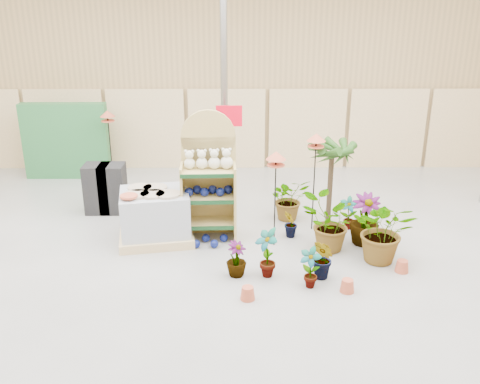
% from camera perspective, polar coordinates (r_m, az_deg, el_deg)
% --- Properties ---
extents(room, '(15.20, 12.10, 4.70)m').
position_cam_1_polar(room, '(8.25, -2.07, 6.44)').
color(room, gray).
rests_on(room, ground).
extents(display_shelf, '(0.99, 0.65, 2.32)m').
position_cam_1_polar(display_shelf, '(9.57, -3.35, 1.24)').
color(display_shelf, tan).
rests_on(display_shelf, ground).
extents(teddy_bears, '(0.86, 0.23, 0.37)m').
position_cam_1_polar(teddy_bears, '(9.34, -3.25, 3.37)').
color(teddy_bears, silver).
rests_on(teddy_bears, display_shelf).
extents(gazing_balls_shelf, '(0.85, 0.29, 0.16)m').
position_cam_1_polar(gazing_balls_shelf, '(9.50, -3.37, 0.13)').
color(gazing_balls_shelf, '#0C1659').
rests_on(gazing_balls_shelf, display_shelf).
extents(gazing_balls_floor, '(0.63, 0.39, 0.15)m').
position_cam_1_polar(gazing_balls_floor, '(9.55, -3.22, -5.23)').
color(gazing_balls_floor, '#0C1659').
rests_on(gazing_balls_floor, ground).
extents(pallet_stack, '(1.46, 1.29, 0.96)m').
position_cam_1_polar(pallet_stack, '(9.69, -9.03, -2.54)').
color(pallet_stack, '#D2B480').
rests_on(pallet_stack, ground).
extents(charcoal_planters, '(0.80, 0.50, 1.00)m').
position_cam_1_polar(charcoal_planters, '(11.11, -14.15, 0.37)').
color(charcoal_planters, black).
rests_on(charcoal_planters, ground).
extents(trellis_stock, '(2.00, 0.30, 1.80)m').
position_cam_1_polar(trellis_stock, '(13.36, -18.06, 5.19)').
color(trellis_stock, '#296D38').
rests_on(trellis_stock, ground).
extents(offer_sign, '(0.50, 0.08, 2.20)m').
position_cam_1_polar(offer_sign, '(10.41, -1.16, 5.82)').
color(offer_sign, gray).
rests_on(offer_sign, ground).
extents(bird_table_front, '(0.34, 0.34, 1.73)m').
position_cam_1_polar(bird_table_front, '(8.99, 3.87, 3.57)').
color(bird_table_front, black).
rests_on(bird_table_front, ground).
extents(bird_table_right, '(0.34, 0.34, 1.87)m').
position_cam_1_polar(bird_table_right, '(9.66, 8.13, 5.44)').
color(bird_table_right, black).
rests_on(bird_table_right, ground).
extents(bird_table_back, '(0.34, 0.34, 1.72)m').
position_cam_1_polar(bird_table_back, '(12.48, -13.94, 7.87)').
color(bird_table_back, black).
rests_on(bird_table_back, ground).
extents(palm, '(0.70, 0.70, 1.72)m').
position_cam_1_polar(palm, '(10.10, 9.82, 4.46)').
color(palm, '#3D2F1E').
rests_on(palm, ground).
extents(potted_plant_0, '(0.47, 0.52, 0.81)m').
position_cam_1_polar(potted_plant_0, '(8.41, 2.89, -6.48)').
color(potted_plant_0, '#224A16').
rests_on(potted_plant_0, ground).
extents(potted_plant_2, '(1.02, 0.93, 1.00)m').
position_cam_1_polar(potted_plant_2, '(9.28, 9.44, -3.39)').
color(potted_plant_2, '#224A16').
rests_on(potted_plant_2, ground).
extents(potted_plant_3, '(0.55, 0.55, 0.93)m').
position_cam_1_polar(potted_plant_3, '(9.67, 13.16, -2.88)').
color(potted_plant_3, '#224A16').
rests_on(potted_plant_3, ground).
extents(potted_plant_4, '(0.37, 0.29, 0.64)m').
position_cam_1_polar(potted_plant_4, '(10.26, 11.49, -2.23)').
color(potted_plant_4, '#224A16').
rests_on(potted_plant_4, ground).
extents(potted_plant_5, '(0.26, 0.31, 0.53)m').
position_cam_1_polar(potted_plant_5, '(9.77, 5.44, -3.42)').
color(potted_plant_5, '#224A16').
rests_on(potted_plant_5, ground).
extents(potted_plant_6, '(0.94, 0.87, 0.85)m').
position_cam_1_polar(potted_plant_6, '(10.50, 5.26, -0.70)').
color(potted_plant_6, '#224A16').
rests_on(potted_plant_6, ground).
extents(potted_plant_7, '(0.45, 0.45, 0.57)m').
position_cam_1_polar(potted_plant_7, '(8.47, -0.40, -7.17)').
color(potted_plant_7, '#224A16').
rests_on(potted_plant_7, ground).
extents(potted_plant_8, '(0.42, 0.38, 0.65)m').
position_cam_1_polar(potted_plant_8, '(8.20, 7.48, -8.02)').
color(potted_plant_8, '#224A16').
rests_on(potted_plant_8, ground).
extents(potted_plant_9, '(0.42, 0.46, 0.69)m').
position_cam_1_polar(potted_plant_9, '(8.44, 8.86, -7.10)').
color(potted_plant_9, '#224A16').
rests_on(potted_plant_9, ground).
extents(potted_plant_10, '(1.22, 1.14, 1.11)m').
position_cam_1_polar(potted_plant_10, '(9.09, 15.12, -4.00)').
color(potted_plant_10, '#224A16').
rests_on(potted_plant_10, ground).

